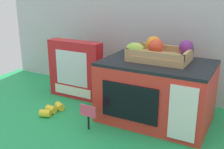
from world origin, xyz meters
name	(u,v)px	position (x,y,z in m)	size (l,w,h in m)	color
ground_plane	(115,108)	(0.00, 0.00, 0.00)	(1.70, 1.70, 0.00)	#219E54
display_back_panel	(139,22)	(0.00, 0.25, 0.36)	(1.61, 0.03, 0.73)	#B7BABF
toy_microwave	(156,91)	(0.20, -0.02, 0.12)	(0.43, 0.29, 0.25)	red
food_groups_crate	(159,52)	(0.19, 0.01, 0.28)	(0.24, 0.15, 0.09)	tan
cookie_set_box	(75,70)	(-0.24, 0.03, 0.14)	(0.28, 0.07, 0.28)	red
price_sign	(89,114)	(0.00, -0.22, 0.07)	(0.07, 0.01, 0.10)	black
loose_toy_banana	(52,110)	(-0.22, -0.18, 0.02)	(0.06, 0.13, 0.03)	yellow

